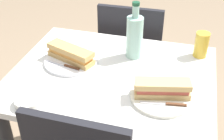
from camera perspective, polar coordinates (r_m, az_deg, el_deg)
name	(u,v)px	position (r m, az deg, el deg)	size (l,w,h in m)	color
dining_table	(112,96)	(1.47, 0.00, -4.97)	(0.92, 0.74, 0.72)	silver
chair_near	(132,55)	(1.99, 3.72, 2.82)	(0.40, 0.40, 0.85)	black
plate_near	(161,97)	(1.26, 9.21, -4.91)	(0.26, 0.26, 0.01)	silver
baguette_sandwich_near	(162,88)	(1.24, 9.38, -3.41)	(0.23, 0.12, 0.07)	tan
knife_near	(166,104)	(1.21, 10.07, -6.25)	(0.18, 0.04, 0.01)	silver
plate_far	(71,61)	(1.48, -7.62, 1.64)	(0.26, 0.26, 0.01)	white
baguette_sandwich_far	(71,54)	(1.46, -7.74, 3.02)	(0.25, 0.15, 0.07)	tan
knife_far	(65,65)	(1.43, -8.82, 0.89)	(0.18, 0.05, 0.01)	silver
water_bottle	(135,36)	(1.47, 4.23, 6.34)	(0.08, 0.08, 0.28)	#99C6B7
beer_glass	(201,45)	(1.56, 16.35, 4.56)	(0.07, 0.07, 0.13)	gold
olive_bowl	(29,102)	(1.25, -15.32, -5.72)	(0.11, 0.11, 0.03)	silver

